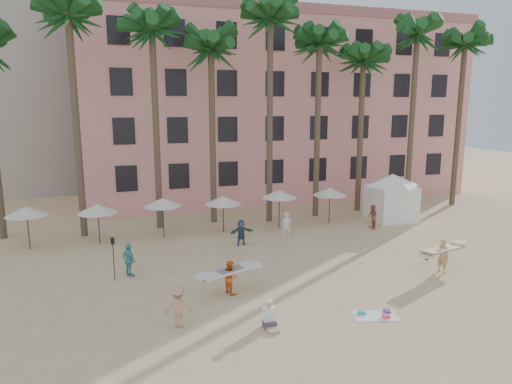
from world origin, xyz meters
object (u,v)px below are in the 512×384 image
object	(u,v)px
carrier_yellow	(443,253)
carrier_white	(230,275)
cabana	(392,193)
pink_hotel	(270,110)

from	to	relation	value
carrier_yellow	carrier_white	bearing A→B (deg)	176.52
cabana	carrier_white	world-z (taller)	cabana
pink_hotel	carrier_yellow	size ratio (longest dim) A/B	10.44
cabana	pink_hotel	bearing A→B (deg)	109.09
cabana	carrier_yellow	size ratio (longest dim) A/B	1.40
cabana	carrier_white	distance (m)	17.71
pink_hotel	carrier_yellow	bearing A→B (deg)	-87.21
carrier_white	pink_hotel	bearing A→B (deg)	66.75
carrier_white	carrier_yellow	bearing A→B (deg)	-3.48
pink_hotel	carrier_yellow	world-z (taller)	pink_hotel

